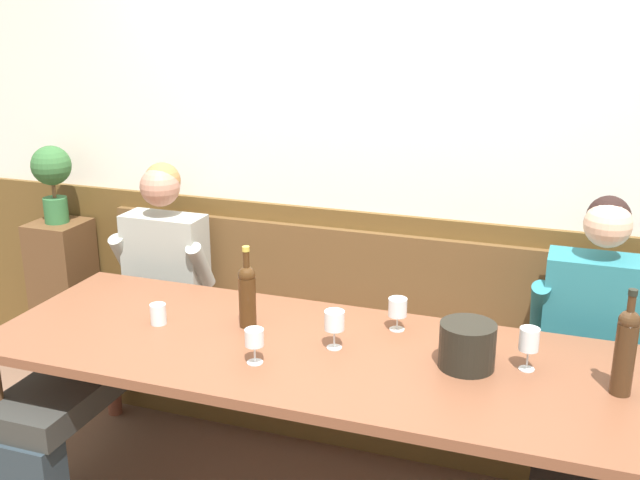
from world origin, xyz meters
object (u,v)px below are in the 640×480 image
(person_right_seat, at_px, (592,388))
(wine_bottle_amber_mid, at_px, (247,293))
(wine_glass_right_end, at_px, (529,341))
(potted_plant, at_px, (52,174))
(wall_bench, at_px, (363,373))
(wine_glass_center_rear, at_px, (398,309))
(person_left_seat, at_px, (124,317))
(wine_glass_by_bottle, at_px, (334,322))
(dining_table, at_px, (314,364))
(wine_bottle_green_tall, at_px, (625,349))
(water_tumbler_left, at_px, (158,314))
(ice_bucket, at_px, (467,346))
(wine_glass_near_bucket, at_px, (254,339))

(person_right_seat, xyz_separation_m, wine_bottle_amber_mid, (-1.35, -0.19, 0.28))
(wine_glass_right_end, xyz_separation_m, potted_plant, (-2.52, 0.64, 0.29))
(wall_bench, relative_size, wine_glass_center_rear, 21.19)
(person_left_seat, relative_size, wine_glass_by_bottle, 8.62)
(wall_bench, distance_m, wine_glass_by_bottle, 0.87)
(wine_glass_center_rear, bearing_deg, person_left_seat, 179.54)
(wall_bench, relative_size, person_right_seat, 2.18)
(wine_bottle_amber_mid, height_order, potted_plant, potted_plant)
(wine_glass_right_end, distance_m, potted_plant, 2.61)
(wall_bench, relative_size, dining_table, 1.12)
(dining_table, xyz_separation_m, person_left_seat, (-1.05, 0.29, -0.07))
(wine_bottle_amber_mid, relative_size, potted_plant, 0.82)
(wall_bench, height_order, wine_bottle_green_tall, wine_bottle_green_tall)
(wall_bench, height_order, water_tumbler_left, wall_bench)
(wine_bottle_green_tall, height_order, wine_glass_right_end, wine_bottle_green_tall)
(ice_bucket, bearing_deg, wine_bottle_amber_mid, 175.81)
(dining_table, xyz_separation_m, wine_glass_near_bucket, (-0.16, -0.18, 0.16))
(wall_bench, xyz_separation_m, wine_bottle_amber_mid, (-0.32, -0.59, 0.59))
(ice_bucket, relative_size, wine_bottle_green_tall, 0.54)
(dining_table, xyz_separation_m, wine_bottle_green_tall, (1.10, 0.02, 0.23))
(dining_table, height_order, person_right_seat, person_right_seat)
(person_right_seat, bearing_deg, wine_bottle_green_tall, -74.77)
(wine_bottle_amber_mid, bearing_deg, dining_table, -18.64)
(ice_bucket, height_order, wine_bottle_green_tall, wine_bottle_green_tall)
(dining_table, bearing_deg, person_right_seat, 16.32)
(dining_table, xyz_separation_m, ice_bucket, (0.57, 0.04, 0.15))
(dining_table, bearing_deg, wine_glass_near_bucket, -131.45)
(dining_table, distance_m, wine_glass_near_bucket, 0.29)
(wine_glass_right_end, xyz_separation_m, water_tumbler_left, (-1.47, -0.09, -0.07))
(person_right_seat, relative_size, wine_bottle_amber_mid, 3.84)
(wine_glass_right_end, height_order, potted_plant, potted_plant)
(wine_glass_center_rear, bearing_deg, dining_table, -133.19)
(person_left_seat, relative_size, wine_glass_near_bucket, 9.82)
(wall_bench, xyz_separation_m, wine_glass_near_bucket, (-0.16, -0.88, 0.54))
(person_left_seat, xyz_separation_m, person_right_seat, (2.07, 0.01, 0.00))
(water_tumbler_left, bearing_deg, person_left_seat, 142.58)
(wine_bottle_green_tall, xyz_separation_m, wine_bottle_amber_mid, (-1.42, 0.09, -0.02))
(wine_glass_near_bucket, distance_m, wine_glass_right_end, 0.99)
(wine_bottle_amber_mid, height_order, wine_glass_by_bottle, wine_bottle_amber_mid)
(wine_bottle_amber_mid, distance_m, potted_plant, 1.56)
(wall_bench, distance_m, dining_table, 0.80)
(wall_bench, height_order, potted_plant, potted_plant)
(wall_bench, height_order, wine_glass_near_bucket, wall_bench)
(person_right_seat, xyz_separation_m, wine_bottle_green_tall, (0.08, -0.28, 0.30))
(wine_glass_by_bottle, bearing_deg, person_left_seat, 167.19)
(potted_plant, bearing_deg, person_right_seat, -8.97)
(wall_bench, bearing_deg, wine_bottle_green_tall, -31.70)
(wine_bottle_green_tall, bearing_deg, dining_table, -178.84)
(ice_bucket, bearing_deg, wine_bottle_green_tall, -2.37)
(person_right_seat, distance_m, wine_glass_by_bottle, 1.02)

